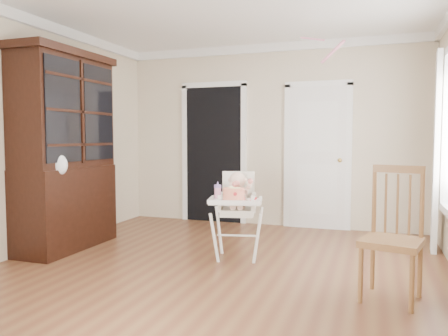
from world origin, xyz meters
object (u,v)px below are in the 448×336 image
(sippy_cup, at_px, (218,191))
(china_cabinet, at_px, (65,151))
(cake, at_px, (234,194))
(dining_chair, at_px, (393,238))
(high_chair, at_px, (237,204))

(sippy_cup, xyz_separation_m, china_cabinet, (-1.89, -0.10, 0.42))
(cake, height_order, china_cabinet, china_cabinet)
(cake, height_order, dining_chair, dining_chair)
(high_chair, bearing_deg, sippy_cup, -156.40)
(high_chair, bearing_deg, dining_chair, -38.08)
(china_cabinet, bearing_deg, high_chair, 6.32)
(sippy_cup, distance_m, china_cabinet, 1.94)
(china_cabinet, relative_size, dining_chair, 2.14)
(cake, relative_size, dining_chair, 0.27)
(sippy_cup, xyz_separation_m, dining_chair, (1.73, -0.61, -0.24))
(dining_chair, bearing_deg, cake, 175.28)
(cake, relative_size, sippy_cup, 1.57)
(sippy_cup, bearing_deg, dining_chair, -19.31)
(high_chair, relative_size, cake, 3.32)
(high_chair, distance_m, dining_chair, 1.72)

